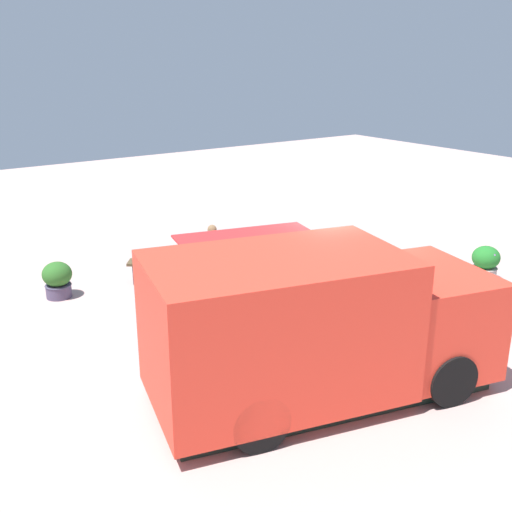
% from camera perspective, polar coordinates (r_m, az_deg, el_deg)
% --- Properties ---
extents(ground_plane, '(40.00, 40.00, 0.00)m').
position_cam_1_polar(ground_plane, '(11.99, 6.68, -5.56)').
color(ground_plane, '#BE9C93').
extents(food_truck, '(5.40, 3.63, 2.23)m').
position_cam_1_polar(food_truck, '(8.90, 5.58, -6.81)').
color(food_truck, '#EF3A27').
rests_on(food_truck, ground_plane).
extents(person_customer, '(0.58, 0.79, 0.86)m').
position_cam_1_polar(person_customer, '(15.08, -4.07, 0.99)').
color(person_customer, navy).
rests_on(person_customer, ground_plane).
extents(planter_flowering_near, '(0.61, 0.61, 0.77)m').
position_cam_1_polar(planter_flowering_near, '(13.30, -18.04, -2.06)').
color(planter_flowering_near, '#4C425D').
rests_on(planter_flowering_near, ground_plane).
extents(planter_flowering_far, '(0.61, 0.61, 0.79)m').
position_cam_1_polar(planter_flowering_far, '(14.52, 20.63, -0.58)').
color(planter_flowering_far, '#9C948B').
rests_on(planter_flowering_far, ground_plane).
extents(plaza_bench, '(1.50, 1.26, 0.50)m').
position_cam_1_polar(plaza_bench, '(13.60, -8.58, -1.00)').
color(plaza_bench, brown).
rests_on(plaza_bench, ground_plane).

